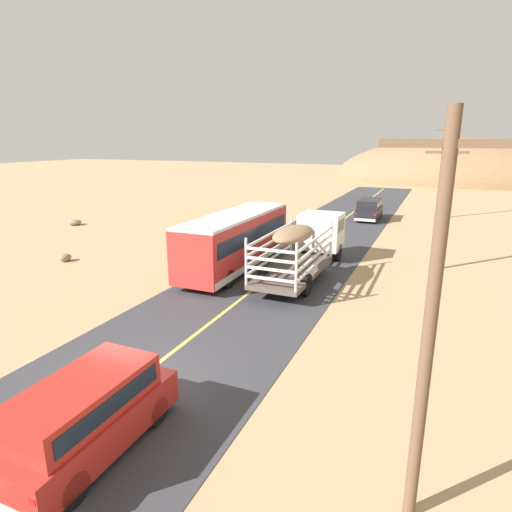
# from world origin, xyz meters

# --- Properties ---
(ground_plane) EXTENTS (240.00, 240.00, 0.00)m
(ground_plane) POSITION_xyz_m (0.00, 0.00, 0.00)
(ground_plane) COLOR tan
(road_surface) EXTENTS (8.00, 120.00, 0.02)m
(road_surface) POSITION_xyz_m (0.00, 0.00, 0.01)
(road_surface) COLOR #38383D
(road_surface) RESTS_ON ground
(road_centre_line) EXTENTS (0.16, 117.60, 0.00)m
(road_centre_line) POSITION_xyz_m (0.00, 0.00, 0.02)
(road_centre_line) COLOR #D8CC4C
(road_centre_line) RESTS_ON road_surface
(suv_near) EXTENTS (1.90, 4.62, 1.93)m
(suv_near) POSITION_xyz_m (1.03, -2.95, 1.09)
(suv_near) COLOR #B2261E
(suv_near) RESTS_ON road_surface
(livestock_truck) EXTENTS (2.53, 9.70, 3.02)m
(livestock_truck) POSITION_xyz_m (1.55, 13.92, 1.79)
(livestock_truck) COLOR silver
(livestock_truck) RESTS_ON road_surface
(bus) EXTENTS (2.54, 10.00, 3.21)m
(bus) POSITION_xyz_m (-2.37, 12.15, 1.75)
(bus) COLOR red
(bus) RESTS_ON road_surface
(car_far) EXTENTS (1.90, 4.62, 1.93)m
(car_far) POSITION_xyz_m (2.15, 31.13, 1.09)
(car_far) COLOR black
(car_far) RESTS_ON road_surface
(power_pole_near) EXTENTS (2.20, 0.24, 7.82)m
(power_pole_near) POSITION_xyz_m (8.20, -1.77, 4.20)
(power_pole_near) COLOR brown
(power_pole_near) RESTS_ON ground
(power_pole_mid) EXTENTS (2.20, 0.24, 7.20)m
(power_pole_mid) POSITION_xyz_m (8.20, 16.53, 3.88)
(power_pole_mid) COLOR brown
(power_pole_mid) RESTS_ON ground
(power_pole_far) EXTENTS (2.20, 0.24, 8.71)m
(power_pole_far) POSITION_xyz_m (8.20, 34.82, 4.65)
(power_pole_far) COLOR brown
(power_pole_far) RESTS_ON ground
(boulder_mid_field) EXTENTS (0.63, 0.78, 0.47)m
(boulder_mid_field) POSITION_xyz_m (-12.76, 9.39, 0.23)
(boulder_mid_field) COLOR #84705B
(boulder_mid_field) RESTS_ON ground
(boulder_far_horizon) EXTENTS (1.08, 1.09, 0.48)m
(boulder_far_horizon) POSITION_xyz_m (-21.15, 18.43, 0.24)
(boulder_far_horizon) COLOR #84705B
(boulder_far_horizon) RESTS_ON ground
(distant_hill) EXTENTS (43.01, 23.67, 15.17)m
(distant_hill) POSITION_xyz_m (10.29, 74.54, 0.00)
(distant_hill) COLOR olive
(distant_hill) RESTS_ON ground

